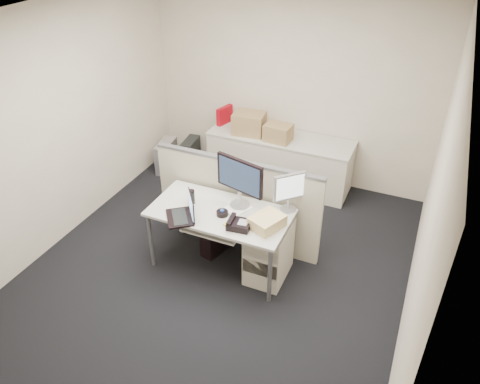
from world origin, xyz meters
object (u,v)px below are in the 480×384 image
at_px(monitor_main, 240,183).
at_px(desk_phone, 239,225).
at_px(laptop, 179,208).
at_px(desk, 220,216).

xyz_separation_m(monitor_main, desk_phone, (0.15, -0.36, -0.25)).
xyz_separation_m(monitor_main, laptop, (-0.48, -0.46, -0.16)).
bearing_deg(desk_phone, monitor_main, 106.04).
height_order(laptop, desk_phone, laptop).
bearing_deg(monitor_main, desk_phone, -52.77).
relative_size(desk, laptop, 4.32).
xyz_separation_m(desk, monitor_main, (0.15, 0.18, 0.35)).
height_order(desk, monitor_main, monitor_main).
height_order(monitor_main, desk_phone, monitor_main).
xyz_separation_m(desk, desk_phone, (0.30, -0.18, 0.10)).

